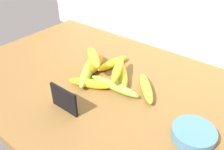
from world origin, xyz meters
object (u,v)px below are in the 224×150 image
Objects in this scene: banana_7 at (118,68)px; banana_5 at (122,76)px; fruit_bowl at (194,134)px; banana_4 at (113,63)px; banana_8 at (93,57)px; chalkboard_sign at (64,100)px; banana_1 at (146,88)px; banana_0 at (114,86)px; banana_2 at (87,72)px; banana_3 at (89,83)px; banana_6 at (96,64)px.

banana_5 is at bearing 49.79° from banana_7.
fruit_bowl is 34.85cm from banana_7.
banana_8 is at bearing -123.06° from banana_4.
chalkboard_sign is 0.64× the size of banana_1.
banana_7 reaches higher than banana_0.
banana_3 is (5.54, -4.76, -0.38)cm from banana_2.
banana_5 is (4.52, 24.78, -1.92)cm from chalkboard_sign.
banana_1 is 10.89cm from banana_5.
banana_2 is at bearing -106.36° from banana_4.
banana_4 is 10.29cm from banana_5.
banana_1 is 12.55cm from banana_7.
chalkboard_sign is 0.67× the size of banana_8.
banana_2 is 7.32cm from banana_3.
banana_1 is at bearing 1.71° from banana_8.
chalkboard_sign is 28.64cm from banana_1.
chalkboard_sign reaches higher than banana_7.
banana_2 is at bearing -155.74° from banana_7.
banana_8 reaches higher than banana_7.
banana_2 is 12.06cm from banana_4.
banana_5 is 13.31cm from banana_6.
chalkboard_sign is at bearing -98.28° from banana_7.
banana_4 is 0.99× the size of banana_5.
banana_1 is 23.79cm from banana_2.
banana_2 is at bearing -79.13° from banana_8.
banana_5 reaches higher than banana_0.
banana_2 is 12.69cm from banana_7.
banana_5 is at bearing 161.73° from fruit_bowl.
fruit_bowl and banana_0 have the same top height.
banana_7 reaches higher than banana_6.
banana_1 is at bearing 13.67° from banana_2.
banana_3 is at bearing -121.15° from banana_5.
banana_4 is at bearing 139.78° from banana_7.
banana_4 is 10.84cm from banana_7.
banana_6 is 4.25cm from banana_8.
banana_8 reaches higher than banana_1.
banana_3 is at bearing -40.65° from banana_2.
banana_5 is at bearing 176.24° from banana_1.
banana_1 reaches higher than banana_4.
banana_4 is at bearing 149.41° from banana_5.
banana_7 is at bearing 112.97° from banana_0.
fruit_bowl is at bearing -11.47° from banana_8.
banana_4 is 6.89cm from banana_6.
banana_6 is 12.72cm from banana_7.
banana_7 is 12.10cm from banana_8.
banana_6 is (-1.06, 6.33, 0.07)cm from banana_2.
banana_4 is at bearing 158.87° from fruit_bowl.
fruit_bowl is 0.66× the size of banana_7.
banana_0 is (5.73, 17.99, -2.22)cm from chalkboard_sign.
banana_3 is 0.96× the size of banana_8.
banana_0 is 16.03cm from banana_6.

